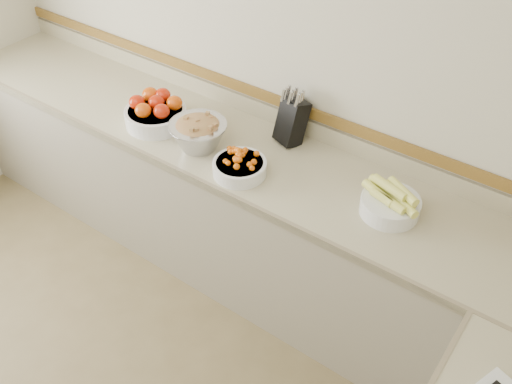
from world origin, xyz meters
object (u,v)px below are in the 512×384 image
Objects in this scene: rhubarb_bowl at (198,133)px; knife_block at (292,120)px; cherry_tomato_bowl at (240,165)px; corn_bowl at (391,202)px; tomato_bowl at (156,112)px.

knife_block is at bearing 42.53° from rhubarb_bowl.
cherry_tomato_bowl is 0.32m from rhubarb_bowl.
knife_block is at bearing 82.52° from cherry_tomato_bowl.
rhubarb_bowl is (-0.31, 0.05, 0.04)m from cherry_tomato_bowl.
cherry_tomato_bowl is at bearing -9.91° from rhubarb_bowl.
rhubarb_bowl is at bearing 170.09° from cherry_tomato_bowl.
corn_bowl reaches higher than cherry_tomato_bowl.
knife_block is 0.40m from cherry_tomato_bowl.
corn_bowl is 1.04m from rhubarb_bowl.
cherry_tomato_bowl is (-0.05, -0.38, -0.08)m from knife_block.
rhubarb_bowl is at bearing -5.54° from tomato_bowl.
knife_block is 0.71m from corn_bowl.
cherry_tomato_bowl is 0.89× the size of rhubarb_bowl.
tomato_bowl is at bearing -176.59° from corn_bowl.
tomato_bowl is 0.65m from cherry_tomato_bowl.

